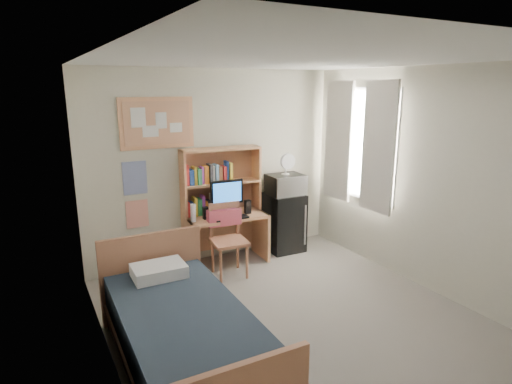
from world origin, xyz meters
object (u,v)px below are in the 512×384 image
speaker_left (206,213)px  desk (226,239)px  monitor (227,199)px  bed (185,341)px  microwave (285,184)px  desk_fan (286,165)px  mini_fridge (284,222)px  bulletin_board (157,123)px  desk_chair (229,241)px  speaker_right (248,207)px

speaker_left → desk: bearing=11.3°
monitor → speaker_left: bearing=-180.0°
bed → microwave: size_ratio=4.06×
bed → monitor: size_ratio=4.23×
desk → desk_fan: size_ratio=3.96×
mini_fridge → speaker_left: bearing=-174.3°
microwave → desk_fan: (0.00, 0.00, 0.28)m
bulletin_board → speaker_left: size_ratio=5.80×
bulletin_board → speaker_left: 1.30m
monitor → desk: bearing=90.0°
bulletin_board → desk: (0.79, -0.28, -1.58)m
desk → desk_chair: size_ratio=1.17×
bulletin_board → mini_fridge: 2.31m
desk → bed: 2.32m
desk → speaker_right: 0.53m
bed → microwave: 3.05m
mini_fridge → speaker_right: 0.75m
speaker_left → bed: bearing=-114.0°
monitor → speaker_left: size_ratio=2.96×
speaker_left → microwave: 1.28m
speaker_left → desk_fan: (1.26, 0.05, 0.52)m
microwave → desk_fan: bearing=0.0°
bed → monitor: monitor is taller
desk_chair → desk_fan: 1.42m
bulletin_board → desk: bulletin_board is taller
microwave → desk_fan: 0.28m
bulletin_board → desk: size_ratio=0.86×
desk → bed: bearing=-120.2°
bulletin_board → bed: (-0.49, -2.22, -1.64)m
speaker_left → desk_chair: bearing=-62.1°
bulletin_board → desk_fan: bearing=-9.0°
speaker_right → desk_fan: desk_fan is taller
bulletin_board → desk: bearing=-19.9°
bed → monitor: 2.36m
monitor → microwave: bearing=7.4°
microwave → desk_chair: bearing=-156.9°
desk → desk_fan: 1.34m
bed → speaker_left: speaker_left is taller
bulletin_board → bed: bearing=-102.5°
bed → desk_chair: bearing=54.4°
speaker_left → speaker_right: speaker_right is taller
bulletin_board → desk_chair: (0.65, -0.69, -1.45)m
monitor → bulletin_board: bearing=159.6°
bulletin_board → desk_fan: 1.87m
monitor → speaker_right: 0.33m
bulletin_board → speaker_left: (0.48, -0.33, -1.16)m
desk_fan → speaker_left: bearing=-175.2°
desk_chair → mini_fridge: 1.18m
bed → desk_fan: size_ratio=7.36×
desk_fan → bulletin_board: bearing=173.4°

